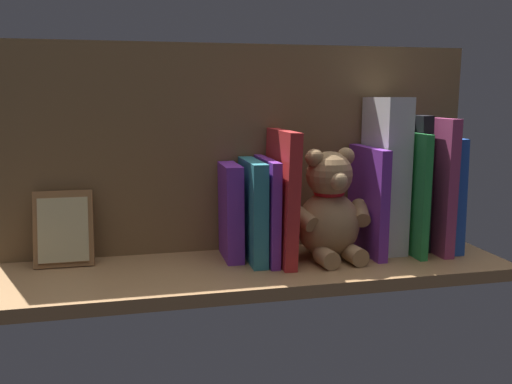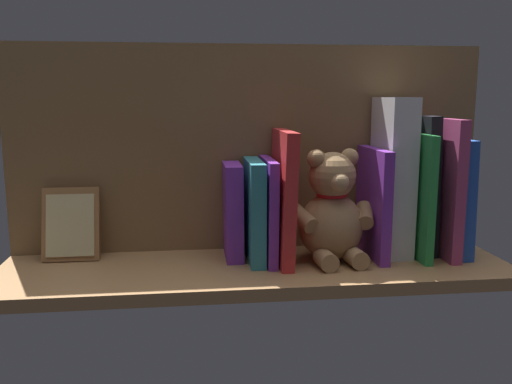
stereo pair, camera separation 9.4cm
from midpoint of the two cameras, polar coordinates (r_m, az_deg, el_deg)
ground_plane at (r=96.98cm, az=2.79°, el=-8.23°), size 90.06×26.09×2.20cm
shelf_back_panel at (r=103.20cm, az=1.87°, el=4.60°), size 90.06×1.50×39.02cm
book_0 at (r=109.25cm, az=22.50°, el=-0.43°), size 2.66×13.84×21.81cm
book_1 at (r=107.03cm, az=21.48°, el=0.44°), size 2.03×15.26×25.47cm
book_2 at (r=107.67cm, az=19.67°, el=0.73°), size 2.90×10.86×25.98cm
book_3 at (r=104.90cm, az=18.98°, el=-0.33°), size 1.47×15.29×22.79cm
dictionary_thick_white at (r=104.25cm, az=16.80°, el=1.53°), size 4.96×11.84×29.27cm
book_4 at (r=102.17cm, az=14.93°, el=-1.15°), size 1.87×14.87×20.13cm
teddy_bear at (r=98.04cm, az=10.79°, el=-2.12°), size 16.40×13.74×20.30cm
book_5 at (r=96.24cm, az=5.65°, el=-0.50°), size 2.91×16.13×23.60cm
book_6 at (r=96.93cm, az=4.07°, el=-1.92°), size 1.80×14.65×18.48cm
book_7 at (r=96.83cm, az=2.42°, el=-2.00°), size 2.65×13.91×18.20cm
book_8 at (r=98.18cm, az=0.26°, el=-2.06°), size 3.15×10.27×17.41cm
picture_frame_leaning at (r=101.74cm, az=-16.60°, el=-3.35°), size 10.07×4.85×13.25cm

